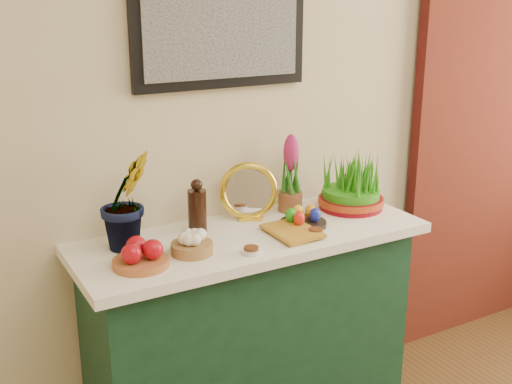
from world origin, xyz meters
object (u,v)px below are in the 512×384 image
at_px(wheatgrass_sabzeh, 351,186).
at_px(mirror, 249,192).
at_px(hyacinth_green, 126,185).
at_px(book, 273,235).
at_px(sideboard, 250,336).

bearing_deg(wheatgrass_sabzeh, mirror, 167.92).
xyz_separation_m(hyacinth_green, wheatgrass_sabzeh, (0.99, -0.04, -0.14)).
xyz_separation_m(hyacinth_green, book, (0.51, -0.19, -0.23)).
bearing_deg(mirror, hyacinth_green, -174.37).
relative_size(hyacinth_green, book, 2.13).
height_order(mirror, wheatgrass_sabzeh, mirror).
bearing_deg(wheatgrass_sabzeh, sideboard, -175.61).
relative_size(hyacinth_green, mirror, 1.98).
xyz_separation_m(sideboard, hyacinth_green, (-0.46, 0.09, 0.71)).
distance_m(hyacinth_green, wheatgrass_sabzeh, 1.00).
relative_size(sideboard, mirror, 5.30).
xyz_separation_m(book, wheatgrass_sabzeh, (0.48, 0.14, 0.09)).
height_order(hyacinth_green, mirror, hyacinth_green).
bearing_deg(hyacinth_green, sideboard, -24.48).
distance_m(sideboard, book, 0.49).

